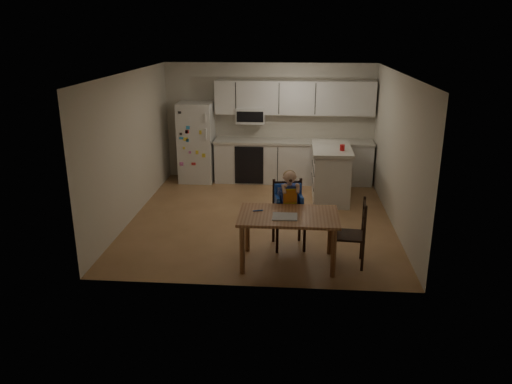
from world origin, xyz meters
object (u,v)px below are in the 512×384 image
object	(u,v)px
refrigerator	(197,142)
red_cup	(342,148)
kitchen_island	(331,173)
chair_side	(356,229)
dining_table	(288,221)
chair_booster	(289,201)

from	to	relation	value
refrigerator	red_cup	bearing A→B (deg)	-23.49
kitchen_island	chair_side	size ratio (longest dim) A/B	1.47
refrigerator	dining_table	xyz separation A→B (m)	(2.05, -3.94, -0.21)
kitchen_island	dining_table	xyz separation A→B (m)	(-0.77, -2.92, 0.12)
red_cup	chair_side	bearing A→B (deg)	-89.87
red_cup	dining_table	size ratio (longest dim) A/B	0.08
kitchen_island	dining_table	size ratio (longest dim) A/B	1.02
chair_side	refrigerator	bearing A→B (deg)	-137.71
refrigerator	chair_booster	size ratio (longest dim) A/B	1.41
refrigerator	chair_booster	xyz separation A→B (m)	(2.04, -3.32, -0.12)
kitchen_island	chair_side	xyz separation A→B (m)	(0.18, -2.88, 0.02)
dining_table	chair_booster	xyz separation A→B (m)	(-0.01, 0.62, 0.09)
red_cup	chair_booster	xyz separation A→B (m)	(-0.95, -2.02, -0.36)
kitchen_island	red_cup	bearing A→B (deg)	-58.74
chair_booster	chair_side	bearing A→B (deg)	-41.46
kitchen_island	chair_side	bearing A→B (deg)	-86.45
red_cup	kitchen_island	bearing A→B (deg)	121.26
kitchen_island	chair_booster	bearing A→B (deg)	-108.61
chair_booster	kitchen_island	bearing A→B (deg)	61.12
red_cup	chair_booster	distance (m)	2.26
dining_table	chair_side	size ratio (longest dim) A/B	1.45
dining_table	chair_side	world-z (taller)	chair_side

